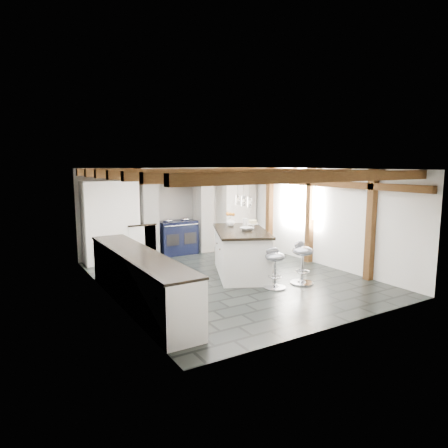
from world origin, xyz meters
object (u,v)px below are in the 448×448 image
range_cooker (177,237)px  kitchen_island (241,252)px  bar_stool_near (302,258)px  bar_stool_far (275,263)px

range_cooker → kitchen_island: (0.36, -2.56, 0.04)m
range_cooker → bar_stool_near: (1.03, -3.77, 0.07)m
range_cooker → kitchen_island: size_ratio=0.44×
range_cooker → kitchen_island: 2.59m
range_cooker → bar_stool_far: size_ratio=1.25×
bar_stool_far → kitchen_island: bearing=107.8°
range_cooker → bar_stool_far: range_cooker is taller
bar_stool_far → bar_stool_near: bearing=13.0°
range_cooker → bar_stool_near: 3.91m
range_cooker → kitchen_island: bearing=-82.1°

